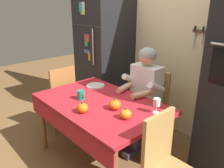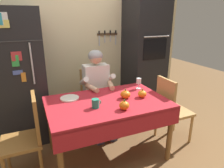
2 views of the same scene
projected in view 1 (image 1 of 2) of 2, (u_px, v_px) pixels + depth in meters
name	position (u px, v px, depth m)	size (l,w,h in m)	color
ground_plane	(95.00, 163.00, 2.58)	(10.00, 10.00, 0.00)	brown
back_wall_assembly	(176.00, 37.00, 2.94)	(3.70, 0.13, 2.60)	beige
refrigerator	(104.00, 58.00, 3.53)	(0.68, 0.71, 1.80)	black
dining_table	(99.00, 109.00, 2.40)	(1.40, 0.90, 0.74)	brown
chair_behind_person	(151.00, 103.00, 2.89)	(0.40, 0.40, 0.93)	tan
seated_person	(142.00, 90.00, 2.70)	(0.47, 0.55, 1.25)	#38384C
chair_left_side	(60.00, 96.00, 3.10)	(0.40, 0.40, 0.93)	#9E6B33
chair_right_side	(167.00, 165.00, 1.80)	(0.40, 0.40, 0.93)	tan
coffee_mug	(81.00, 95.00, 2.43)	(0.11, 0.08, 0.10)	#237F66
wine_glass	(157.00, 103.00, 2.11)	(0.07, 0.07, 0.15)	white
pumpkin_large	(83.00, 108.00, 2.14)	(0.11, 0.11, 0.12)	orange
pumpkin_medium	(126.00, 114.00, 2.03)	(0.11, 0.11, 0.11)	orange
pumpkin_small	(115.00, 105.00, 2.20)	(0.12, 0.12, 0.12)	orange
serving_tray	(95.00, 86.00, 2.81)	(0.22, 0.22, 0.02)	silver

